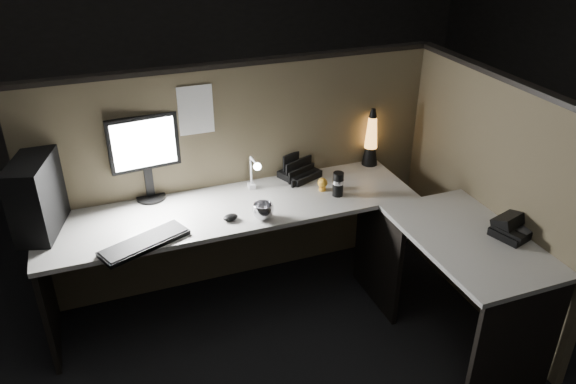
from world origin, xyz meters
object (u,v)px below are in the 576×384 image
object	(u,v)px
monitor	(145,150)
keyboard	(145,243)
lava_lamp	(371,142)
pc_tower	(37,196)
desk_phone	(512,227)

from	to	relation	value
monitor	keyboard	size ratio (longest dim) A/B	1.10
keyboard	lava_lamp	xyz separation A→B (m)	(1.63, 0.48, 0.16)
pc_tower	lava_lamp	size ratio (longest dim) A/B	1.07
lava_lamp	desk_phone	world-z (taller)	lava_lamp
pc_tower	lava_lamp	xyz separation A→B (m)	(2.14, 0.13, -0.05)
monitor	lava_lamp	world-z (taller)	monitor
monitor	pc_tower	bearing A→B (deg)	-170.18
lava_lamp	desk_phone	bearing A→B (deg)	-74.19
lava_lamp	monitor	bearing A→B (deg)	178.18
keyboard	desk_phone	distance (m)	2.03
desk_phone	monitor	bearing A→B (deg)	130.74
keyboard	desk_phone	world-z (taller)	desk_phone
lava_lamp	desk_phone	xyz separation A→B (m)	(0.31, -1.09, -0.12)
keyboard	desk_phone	xyz separation A→B (m)	(1.94, -0.61, 0.04)
desk_phone	keyboard	bearing A→B (deg)	145.23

